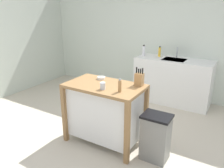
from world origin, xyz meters
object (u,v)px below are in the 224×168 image
trash_bin (156,137)px  drinking_cup (103,86)px  knife_block (139,79)px  bottle_spray_cleaner (144,51)px  pepper_grinder (120,85)px  bottle_dish_soap (160,52)px  bowl_ceramic_wide (101,78)px  kitchen_island (105,110)px  sink_faucet (177,53)px

trash_bin → drinking_cup: bearing=-167.7°
knife_block → bottle_spray_cleaner: (-0.69, 1.73, 0.04)m
knife_block → pepper_grinder: size_ratio=1.41×
trash_bin → pepper_grinder: bearing=-166.0°
drinking_cup → pepper_grinder: (0.23, 0.04, 0.04)m
trash_bin → bottle_dish_soap: size_ratio=2.90×
trash_bin → bottle_spray_cleaner: 2.33m
bowl_ceramic_wide → trash_bin: bowl_ceramic_wide is taller
kitchen_island → bowl_ceramic_wide: (-0.18, 0.18, 0.41)m
pepper_grinder → bottle_spray_cleaner: size_ratio=0.78×
knife_block → bowl_ceramic_wide: knife_block is taller
knife_block → drinking_cup: size_ratio=2.67×
sink_faucet → bowl_ceramic_wide: bearing=-106.8°
trash_bin → bottle_spray_cleaner: bearing=118.1°
bowl_ceramic_wide → trash_bin: (0.96, -0.19, -0.59)m
bottle_dish_soap → pepper_grinder: bearing=-83.2°
drinking_cup → bottle_dish_soap: bearing=90.6°
trash_bin → bottle_spray_cleaner: size_ratio=2.75×
trash_bin → bowl_ceramic_wide: bearing=168.6°
kitchen_island → bowl_ceramic_wide: bowl_ceramic_wide is taller
kitchen_island → knife_block: bearing=27.4°
sink_faucet → bottle_spray_cleaner: 0.68m
bowl_ceramic_wide → sink_faucet: (0.58, 1.91, 0.11)m
pepper_grinder → sink_faucet: size_ratio=0.81×
drinking_cup → bottle_dish_soap: 2.20m
knife_block → sink_faucet: knife_block is taller
knife_block → trash_bin: 0.79m
drinking_cup → bottle_spray_cleaner: bearing=99.3°
bowl_ceramic_wide → pepper_grinder: 0.58m
bowl_ceramic_wide → bottle_spray_cleaner: size_ratio=0.52×
bottle_spray_cleaner → bottle_dish_soap: (0.32, 0.08, -0.01)m
drinking_cup → sink_faucet: bearing=81.8°
kitchen_island → trash_bin: kitchen_island is taller
knife_block → pepper_grinder: (-0.11, -0.34, -0.01)m
pepper_grinder → bottle_dish_soap: 2.18m
knife_block → bottle_spray_cleaner: 1.87m
knife_block → bottle_spray_cleaner: size_ratio=1.09×
kitchen_island → drinking_cup: bearing=-64.5°
sink_faucet → bottle_dish_soap: (-0.35, -0.06, -0.01)m
bottle_spray_cleaner → sink_faucet: bearing=12.0°
knife_block → sink_faucet: bearing=90.5°
trash_bin → bottle_spray_cleaner: bottle_spray_cleaner is taller
bowl_ceramic_wide → sink_faucet: 2.00m
drinking_cup → bottle_dish_soap: size_ratio=0.43×
bottle_spray_cleaner → bowl_ceramic_wide: bearing=-87.1°
bottle_spray_cleaner → kitchen_island: bearing=-82.2°
kitchen_island → pepper_grinder: size_ratio=6.05×
knife_block → bowl_ceramic_wide: bearing=-176.8°
pepper_grinder → bottle_spray_cleaner: bottle_spray_cleaner is taller
pepper_grinder → knife_block: bearing=72.5°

